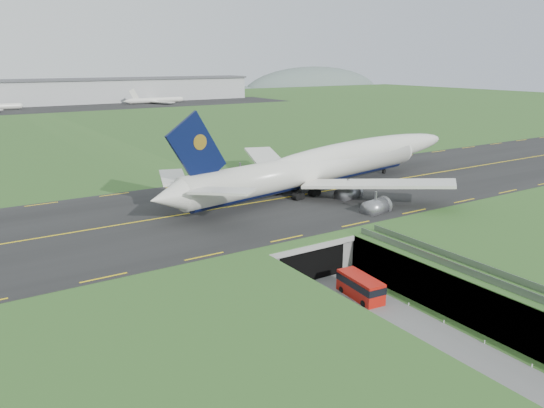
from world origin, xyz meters
TOP-DOWN VIEW (x-y plane):
  - ground at (0.00, 0.00)m, footprint 900.00×900.00m
  - airfield_deck at (0.00, 0.00)m, footprint 800.00×800.00m
  - trench_road at (0.00, -7.50)m, footprint 12.00×75.00m
  - taxiway at (0.00, 33.00)m, footprint 800.00×44.00m
  - tunnel_portal at (0.00, 16.71)m, footprint 17.00×22.30m
  - guideway at (11.00, -19.11)m, footprint 3.00×53.00m
  - jumbo_jet at (25.89, 35.73)m, footprint 88.06×57.12m
  - shuttle_tram at (2.23, -0.32)m, footprint 3.66×8.09m
  - cargo_terminal at (-0.13, 299.41)m, footprint 320.00×67.00m
  - distant_hills at (64.38, 430.00)m, footprint 700.00×91.00m

SIDE VIEW (x-z plane):
  - distant_hills at x=64.38m, z-range -34.00..26.00m
  - ground at x=0.00m, z-range 0.00..0.00m
  - trench_road at x=0.00m, z-range 0.00..0.20m
  - shuttle_tram at x=2.23m, z-range 0.16..3.35m
  - airfield_deck at x=0.00m, z-range 0.00..6.00m
  - tunnel_portal at x=0.00m, z-range 0.33..6.33m
  - guideway at x=11.00m, z-range 1.80..8.85m
  - taxiway at x=0.00m, z-range 6.00..6.18m
  - jumbo_jet at x=25.89m, z-range 1.55..20.76m
  - cargo_terminal at x=-0.13m, z-range 6.16..21.76m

